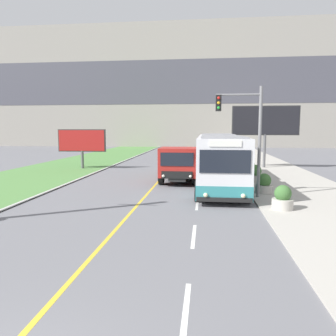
% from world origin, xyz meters
% --- Properties ---
extents(apartment_block_background, '(80.00, 8.04, 23.16)m').
position_xyz_m(apartment_block_background, '(0.00, 63.36, 11.58)').
color(apartment_block_background, gray).
rests_on(apartment_block_background, ground_plane).
extents(city_bus, '(2.69, 12.11, 3.14)m').
position_xyz_m(city_bus, '(3.96, 17.73, 1.59)').
color(city_bus, silver).
rests_on(city_bus, ground_plane).
extents(dump_truck, '(2.44, 6.77, 2.33)m').
position_xyz_m(dump_truck, '(1.43, 18.75, 1.19)').
color(dump_truck, black).
rests_on(dump_truck, ground_plane).
extents(car_distant, '(1.80, 4.30, 1.45)m').
position_xyz_m(car_distant, '(4.26, 36.76, 0.69)').
color(car_distant, silver).
rests_on(car_distant, ground_plane).
extents(traffic_light_mast, '(2.28, 0.32, 5.59)m').
position_xyz_m(traffic_light_mast, '(5.11, 14.02, 3.57)').
color(traffic_light_mast, slate).
rests_on(traffic_light_mast, ground_plane).
extents(billboard_large, '(5.81, 0.24, 5.51)m').
position_xyz_m(billboard_large, '(8.33, 27.09, 4.09)').
color(billboard_large, '#59595B').
rests_on(billboard_large, ground_plane).
extents(billboard_small, '(4.26, 0.24, 3.46)m').
position_xyz_m(billboard_small, '(-7.65, 24.96, 2.40)').
color(billboard_small, '#59595B').
rests_on(billboard_small, ground_plane).
extents(planter_round_near, '(0.90, 0.90, 1.05)m').
position_xyz_m(planter_round_near, '(6.42, 11.52, 0.54)').
color(planter_round_near, '#B7B2A8').
rests_on(planter_round_near, sidewalk_right).
extents(planter_round_second, '(0.92, 0.92, 1.06)m').
position_xyz_m(planter_round_second, '(6.25, 15.08, 0.54)').
color(planter_round_second, '#B7B2A8').
rests_on(planter_round_second, sidewalk_right).
extents(planter_round_third, '(1.00, 1.00, 1.14)m').
position_xyz_m(planter_round_third, '(6.31, 18.63, 0.58)').
color(planter_round_third, '#B7B2A8').
rests_on(planter_round_third, sidewalk_right).
extents(planter_round_far, '(0.90, 0.90, 1.08)m').
position_xyz_m(planter_round_far, '(6.45, 22.19, 0.56)').
color(planter_round_far, '#B7B2A8').
rests_on(planter_round_far, sidewalk_right).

